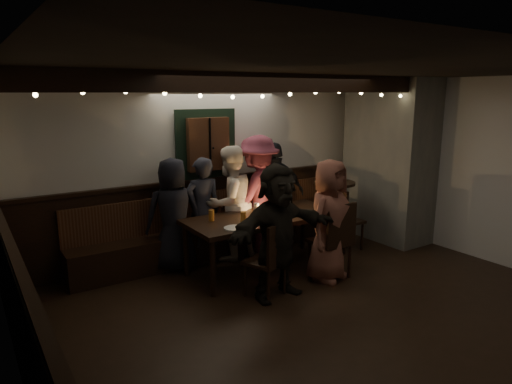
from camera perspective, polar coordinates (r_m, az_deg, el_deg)
room at (r=6.64m, az=7.73°, el=0.89°), size 6.02×5.01×2.62m
dining_table at (r=6.15m, az=1.02°, el=-3.54°), size 2.14×0.92×0.93m
chair_near_left at (r=5.37m, az=1.90°, el=-7.97°), size 0.53×0.53×0.92m
chair_near_right at (r=5.97m, az=9.85°, el=-5.46°), size 0.47×0.47×1.02m
chair_end at (r=7.06m, az=10.67°, el=-2.91°), size 0.45×0.45×0.97m
high_top at (r=7.27m, az=9.67°, el=-1.64°), size 0.64×0.64×1.02m
person_a at (r=6.23m, az=-10.25°, el=-2.82°), size 0.86×0.67×1.55m
person_b at (r=6.42m, az=-6.71°, el=-2.37°), size 0.59×0.41×1.52m
person_c at (r=6.56m, az=-3.29°, el=-1.40°), size 0.92×0.79×1.65m
person_d at (r=6.84m, az=0.23°, el=-0.29°), size 1.31×1.05×1.77m
person_e at (r=7.15m, az=2.44°, el=-0.32°), size 1.02×0.61×1.63m
person_f at (r=5.31m, az=2.70°, el=-4.97°), size 1.52×0.57×1.60m
person_g at (r=5.88m, az=9.08°, el=-3.55°), size 0.89×0.73×1.57m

